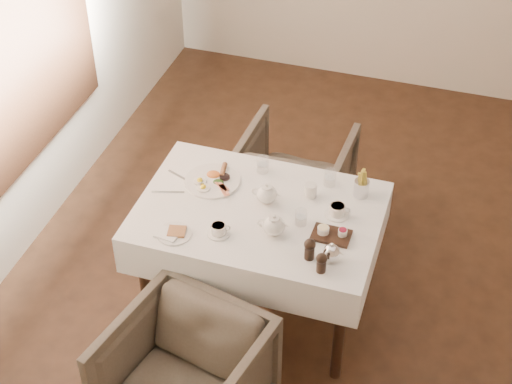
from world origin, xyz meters
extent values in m
plane|color=black|center=(0.00, 0.00, 0.00)|extent=(5.00, 5.00, 0.00)
cube|color=black|center=(-0.70, -0.22, 0.72)|extent=(1.20, 0.80, 0.04)
cube|color=white|center=(-0.70, -0.22, 0.64)|extent=(1.28, 0.88, 0.23)
cylinder|color=black|center=(-1.24, 0.12, 0.35)|extent=(0.06, 0.06, 0.70)
cylinder|color=black|center=(-0.16, 0.12, 0.35)|extent=(0.06, 0.06, 0.70)
cylinder|color=black|center=(-1.24, -0.56, 0.35)|extent=(0.06, 0.06, 0.70)
cylinder|color=black|center=(-0.16, -0.56, 0.35)|extent=(0.06, 0.06, 0.70)
imported|color=#4C4238|center=(-0.82, -1.06, 0.32)|extent=(0.83, 0.85, 0.65)
imported|color=#4C4238|center=(-0.73, 0.63, 0.31)|extent=(0.70, 0.72, 0.63)
cylinder|color=white|center=(-1.02, -0.08, 0.76)|extent=(0.30, 0.30, 0.01)
ellipsoid|color=#C96324|center=(-1.03, -0.03, 0.78)|extent=(0.08, 0.07, 0.03)
cylinder|color=brown|center=(-0.98, 0.01, 0.78)|extent=(0.05, 0.11, 0.03)
cylinder|color=black|center=(-0.96, -0.04, 0.77)|extent=(0.06, 0.06, 0.02)
cube|color=#A23E25|center=(-0.93, -0.13, 0.77)|extent=(0.10, 0.10, 0.01)
ellipsoid|color=#264C19|center=(-0.98, -0.08, 0.77)|extent=(0.06, 0.05, 0.02)
cylinder|color=white|center=(-1.05, -0.53, 0.76)|extent=(0.18, 0.18, 0.01)
cube|color=brown|center=(-1.04, -0.53, 0.77)|extent=(0.10, 0.10, 0.01)
cube|color=white|center=(-1.08, -0.55, 0.76)|extent=(0.13, 0.10, 0.01)
cylinder|color=white|center=(-0.47, -0.03, 0.80)|extent=(0.07, 0.07, 0.08)
cylinder|color=white|center=(-0.84, -0.46, 0.76)|extent=(0.12, 0.12, 0.01)
cylinder|color=white|center=(-0.84, -0.46, 0.79)|extent=(0.10, 0.10, 0.05)
cylinder|color=olive|center=(-0.84, -0.46, 0.81)|extent=(0.07, 0.07, 0.00)
cylinder|color=white|center=(-0.30, -0.14, 0.76)|extent=(0.13, 0.13, 0.01)
cylinder|color=white|center=(-0.30, -0.14, 0.79)|extent=(0.09, 0.09, 0.06)
cylinder|color=olive|center=(-0.30, -0.14, 0.82)|extent=(0.07, 0.07, 0.00)
cylinder|color=silver|center=(-0.78, 0.10, 0.80)|extent=(0.07, 0.07, 0.09)
cylinder|color=silver|center=(-0.46, -0.26, 0.80)|extent=(0.07, 0.07, 0.09)
cylinder|color=silver|center=(-0.40, 0.10, 0.80)|extent=(0.07, 0.07, 0.09)
cube|color=black|center=(-0.29, -0.31, 0.76)|extent=(0.20, 0.13, 0.02)
cylinder|color=white|center=(-0.33, -0.31, 0.79)|extent=(0.06, 0.06, 0.03)
cylinder|color=maroon|center=(-0.24, -0.30, 0.79)|extent=(0.05, 0.05, 0.03)
cylinder|color=silver|center=(-0.22, 0.06, 0.80)|extent=(0.08, 0.08, 0.10)
cube|color=silver|center=(-1.20, -0.09, 0.76)|extent=(0.17, 0.08, 0.00)
cube|color=silver|center=(-1.21, -0.23, 0.76)|extent=(0.17, 0.06, 0.00)
camera|label=1|loc=(0.22, -3.19, 3.47)|focal=55.00mm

